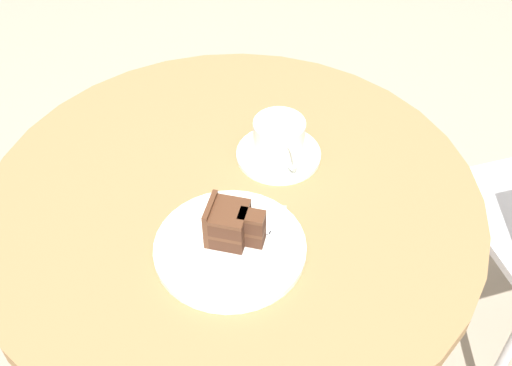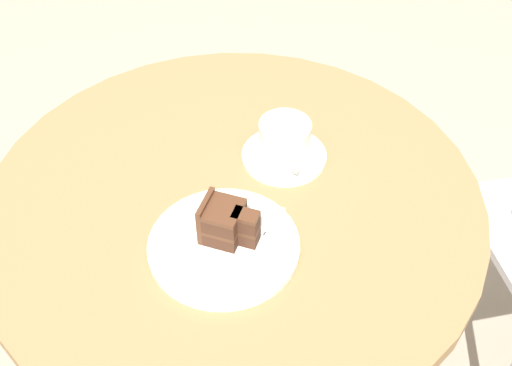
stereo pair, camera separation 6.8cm
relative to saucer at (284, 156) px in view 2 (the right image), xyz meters
The scene contains 8 objects.
cafe_table 0.17m from the saucer, 60.65° to the right, with size 0.85×0.85×0.70m.
saucer is the anchor object (origin of this frame).
coffee_cup 0.04m from the saucer, ahead, with size 0.12×0.09×0.07m.
teaspoon 0.04m from the saucer, 54.40° to the left, with size 0.11×0.02×0.00m.
cake_plate 0.23m from the saucer, 41.42° to the right, with size 0.24×0.24×0.01m.
cake_slice 0.22m from the saucer, 42.41° to the right, with size 0.09×0.10×0.07m.
fork 0.19m from the saucer, 31.56° to the right, with size 0.10×0.11×0.00m.
napkin 0.19m from the saucer, 39.47° to the right, with size 0.17×0.18×0.00m.
Camera 2 is at (0.73, -0.16, 1.48)m, focal length 45.00 mm.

